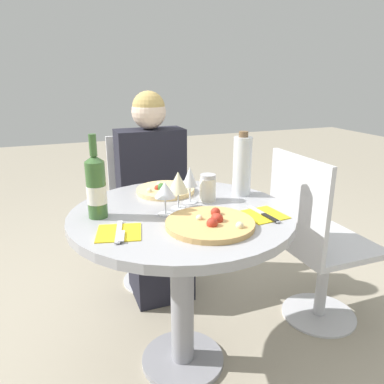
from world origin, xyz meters
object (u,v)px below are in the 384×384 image
at_px(seated_diner, 155,206).
at_px(chair_empty_side, 315,245).
at_px(pizza_large, 211,223).
at_px(tall_carafe, 242,166).
at_px(dining_table, 182,243).
at_px(chair_behind_diner, 149,213).
at_px(wine_bottle, 96,187).

distance_m(seated_diner, chair_empty_side, 0.90).
distance_m(pizza_large, tall_carafe, 0.42).
distance_m(chair_empty_side, tall_carafe, 0.60).
bearing_deg(tall_carafe, dining_table, -161.74).
xyz_separation_m(dining_table, tall_carafe, (0.33, 0.11, 0.28)).
bearing_deg(chair_behind_diner, dining_table, 85.06).
bearing_deg(chair_behind_diner, tall_carafe, 110.18).
distance_m(dining_table, chair_empty_side, 0.76).
bearing_deg(pizza_large, seated_diner, 88.46).
xyz_separation_m(wine_bottle, tall_carafe, (0.64, 0.05, 0.01)).
xyz_separation_m(chair_behind_diner, wine_bottle, (-0.39, -0.75, 0.42)).
distance_m(chair_empty_side, wine_bottle, 1.14).
relative_size(pizza_large, tall_carafe, 1.13).
bearing_deg(chair_empty_side, dining_table, -85.50).
distance_m(seated_diner, wine_bottle, 0.79).
bearing_deg(chair_empty_side, chair_behind_diner, -138.16).
distance_m(dining_table, pizza_large, 0.24).
bearing_deg(pizza_large, tall_carafe, 46.19).
relative_size(chair_behind_diner, wine_bottle, 2.83).
xyz_separation_m(dining_table, wine_bottle, (-0.32, 0.06, 0.26)).
bearing_deg(tall_carafe, chair_empty_side, -6.83).
bearing_deg(dining_table, chair_empty_side, 4.50).
relative_size(pizza_large, wine_bottle, 1.01).
height_order(dining_table, seated_diner, seated_diner).
xyz_separation_m(chair_behind_diner, chair_empty_side, (0.67, -0.74, 0.00)).
bearing_deg(tall_carafe, pizza_large, -133.81).
distance_m(pizza_large, wine_bottle, 0.45).
bearing_deg(seated_diner, dining_table, 84.00).
height_order(seated_diner, wine_bottle, seated_diner).
relative_size(seated_diner, wine_bottle, 3.68).
bearing_deg(chair_behind_diner, pizza_large, 88.68).
xyz_separation_m(dining_table, pizza_large, (0.05, -0.18, 0.15)).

